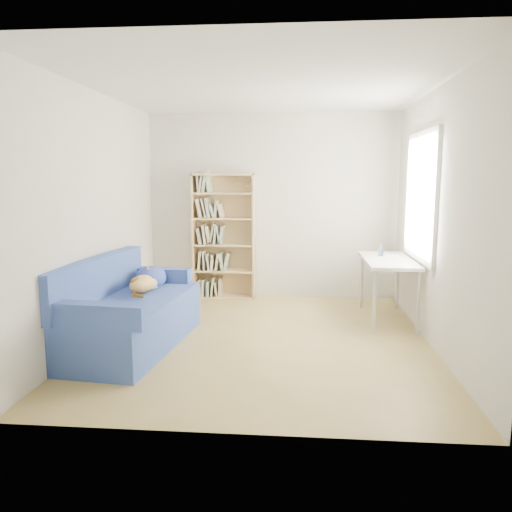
{
  "coord_description": "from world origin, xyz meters",
  "views": [
    {
      "loc": [
        0.38,
        -5.1,
        1.7
      ],
      "look_at": [
        -0.09,
        0.31,
        0.85
      ],
      "focal_mm": 35.0,
      "sensor_mm": 36.0,
      "label": 1
    }
  ],
  "objects_px": {
    "desk": "(388,265)",
    "pen_cup": "(381,252)",
    "sofa": "(128,313)",
    "bookshelf": "(224,241)"
  },
  "relations": [
    {
      "from": "desk",
      "to": "pen_cup",
      "type": "bearing_deg",
      "value": 104.76
    },
    {
      "from": "sofa",
      "to": "desk",
      "type": "xyz_separation_m",
      "value": [
        2.78,
        1.17,
        0.33
      ]
    },
    {
      "from": "sofa",
      "to": "pen_cup",
      "type": "xyz_separation_m",
      "value": [
        2.73,
        1.39,
        0.46
      ]
    },
    {
      "from": "bookshelf",
      "to": "desk",
      "type": "bearing_deg",
      "value": -24.97
    },
    {
      "from": "bookshelf",
      "to": "pen_cup",
      "type": "bearing_deg",
      "value": -20.55
    },
    {
      "from": "desk",
      "to": "pen_cup",
      "type": "relative_size",
      "value": 8.4
    },
    {
      "from": "sofa",
      "to": "pen_cup",
      "type": "bearing_deg",
      "value": 33.04
    },
    {
      "from": "bookshelf",
      "to": "pen_cup",
      "type": "xyz_separation_m",
      "value": [
        2.06,
        -0.77,
        -0.01
      ]
    },
    {
      "from": "bookshelf",
      "to": "desk",
      "type": "height_order",
      "value": "bookshelf"
    },
    {
      "from": "desk",
      "to": "sofa",
      "type": "bearing_deg",
      "value": -157.17
    }
  ]
}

